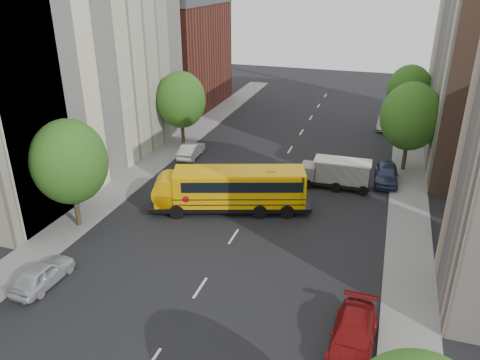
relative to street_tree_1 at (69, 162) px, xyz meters
The scene contains 17 objects.
ground 12.71m from the street_tree_1, 19.98° to the left, with size 120.00×120.00×0.00m, color black.
sidewalk_left 10.26m from the street_tree_1, 93.18° to the left, with size 3.00×80.00×0.12m, color slate.
sidewalk_right 24.72m from the street_tree_1, 21.80° to the left, with size 3.00×80.00×0.12m, color slate.
lane_markings 18.48m from the street_tree_1, 51.84° to the left, with size 0.15×64.00×0.01m, color silver.
building_left_cream 13.21m from the street_tree_1, 124.99° to the left, with size 10.00×26.00×20.00m, color beige.
building_left_redbrick 32.79m from the street_tree_1, 102.34° to the left, with size 10.00×15.00×13.00m, color maroon.
street_tree_1 is the anchor object (origin of this frame).
street_tree_2 18.00m from the street_tree_1, 90.00° to the left, with size 4.99×4.99×7.71m.
street_tree_4 28.43m from the street_tree_1, 39.29° to the left, with size 5.25×5.25×8.10m.
street_tree_5 37.20m from the street_tree_1, 53.75° to the left, with size 4.86×4.86×7.51m.
school_bus 11.36m from the street_tree_1, 30.70° to the left, with size 12.29×6.38×3.40m.
safari_truck 21.01m from the street_tree_1, 36.68° to the left, with size 5.82×2.25×2.47m.
parked_car_0 8.04m from the street_tree_1, 71.21° to the right, with size 1.69×4.21×1.43m, color silver.
parked_car_1 15.75m from the street_tree_1, 81.66° to the left, with size 1.50×4.30×1.42m, color white.
parked_car_3 21.13m from the street_tree_1, 16.97° to the right, with size 2.07×5.09×1.48m, color maroon.
parked_car_4 25.61m from the street_tree_1, 35.40° to the left, with size 1.90×4.73×1.61m, color #353B5C.
parked_car_5 36.37m from the street_tree_1, 56.76° to the left, with size 1.42×4.06×1.34m, color gray.
Camera 1 is at (9.03, -28.29, 16.73)m, focal length 35.00 mm.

